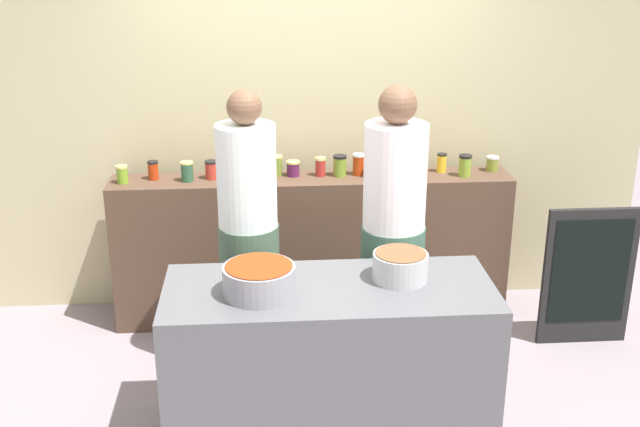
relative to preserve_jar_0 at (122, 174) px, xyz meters
The scene contains 25 objects.
ground 1.97m from the preserve_jar_0, 40.62° to the right, with size 12.00×12.00×0.00m, color gray.
storefront_wall 1.37m from the preserve_jar_0, 16.97° to the left, with size 4.80×0.12×3.00m, color tan.
display_shelf 1.37m from the preserve_jar_0, ahead, with size 2.70×0.36×1.03m, color #4F382A.
prep_table 1.96m from the preserve_jar_0, 47.68° to the right, with size 1.70×0.70×0.89m, color #56575C.
preserve_jar_0 is the anchor object (origin of this frame).
preserve_jar_1 0.21m from the preserve_jar_0, 19.86° to the left, with size 0.07×0.07×0.13m.
preserve_jar_2 0.42m from the preserve_jar_0, ahead, with size 0.08×0.08×0.13m.
preserve_jar_3 0.58m from the preserve_jar_0, ahead, with size 0.09×0.09×0.12m.
preserve_jar_4 0.85m from the preserve_jar_0, ahead, with size 0.08×0.08×0.14m.
preserve_jar_5 1.02m from the preserve_jar_0, ahead, with size 0.08×0.08×0.14m.
preserve_jar_6 1.13m from the preserve_jar_0, ahead, with size 0.09×0.09×0.10m.
preserve_jar_7 1.31m from the preserve_jar_0, ahead, with size 0.07×0.07×0.13m.
preserve_jar_8 1.44m from the preserve_jar_0, ahead, with size 0.09×0.09×0.14m.
preserve_jar_9 1.57m from the preserve_jar_0, ahead, with size 0.08×0.08×0.15m.
preserve_jar_10 1.66m from the preserve_jar_0, ahead, with size 0.07×0.07×0.14m.
preserve_jar_11 1.77m from the preserve_jar_0, ahead, with size 0.08×0.08×0.12m.
preserve_jar_12 1.95m from the preserve_jar_0, ahead, with size 0.08×0.08×0.13m.
preserve_jar_13 2.14m from the preserve_jar_0, ahead, with size 0.07×0.07×0.13m.
preserve_jar_14 2.28m from the preserve_jar_0, ahead, with size 0.09×0.09×0.15m.
preserve_jar_15 2.50m from the preserve_jar_0, ahead, with size 0.09×0.09×0.10m.
cooking_pot_left 1.68m from the preserve_jar_0, 57.87° to the right, with size 0.36×0.36×0.16m.
cooking_pot_center 2.08m from the preserve_jar_0, 38.72° to the right, with size 0.29×0.29×0.15m.
cook_with_tongs 1.11m from the preserve_jar_0, 39.68° to the right, with size 0.36×0.36×1.78m.
cook_in_cap 1.87m from the preserve_jar_0, 25.79° to the right, with size 0.37×0.37×1.81m.
chalkboard_sign 3.12m from the preserve_jar_0, ahead, with size 0.60×0.05×0.94m.
Camera 1 is at (-0.31, -3.89, 2.62)m, focal length 43.88 mm.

